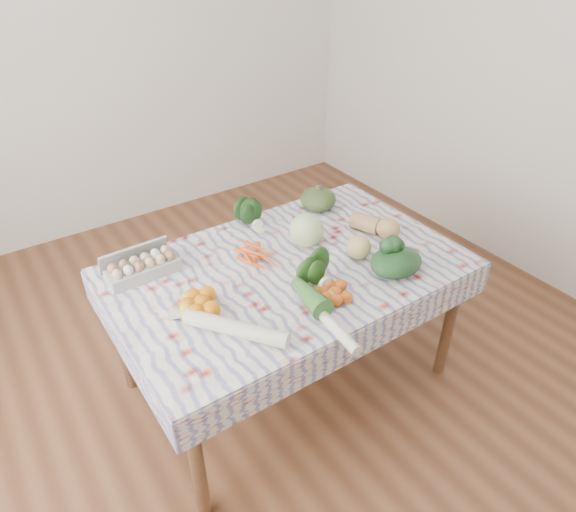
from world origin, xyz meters
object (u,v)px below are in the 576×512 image
object	(u,v)px
kabocha_squash	(318,199)
butternut_squash	(376,224)
grapefruit	(359,247)
dining_table	(288,280)
cabbage	(307,230)
egg_carton	(143,268)

from	to	relation	value
kabocha_squash	butternut_squash	xyz separation A→B (m)	(0.09, -0.38, -0.01)
grapefruit	kabocha_squash	bearing A→B (deg)	75.26
dining_table	grapefruit	world-z (taller)	grapefruit
dining_table	kabocha_squash	world-z (taller)	kabocha_squash
dining_table	butternut_squash	xyz separation A→B (m)	(0.55, -0.01, 0.14)
cabbage	butternut_squash	xyz separation A→B (m)	(0.36, -0.12, -0.03)
dining_table	kabocha_squash	bearing A→B (deg)	38.88
butternut_squash	grapefruit	size ratio (longest dim) A/B	2.16
egg_carton	cabbage	distance (m)	0.81
cabbage	grapefruit	size ratio (longest dim) A/B	1.44
egg_carton	butternut_squash	size ratio (longest dim) A/B	1.29
dining_table	butternut_squash	bearing A→B (deg)	-1.26
dining_table	cabbage	size ratio (longest dim) A/B	9.31
egg_carton	grapefruit	bearing A→B (deg)	-27.50
dining_table	cabbage	bearing A→B (deg)	29.84
egg_carton	grapefruit	size ratio (longest dim) A/B	2.79
dining_table	kabocha_squash	xyz separation A→B (m)	(0.46, 0.37, 0.15)
egg_carton	cabbage	bearing A→B (deg)	-16.36
egg_carton	grapefruit	world-z (taller)	grapefruit
cabbage	butternut_squash	bearing A→B (deg)	-18.39
dining_table	grapefruit	bearing A→B (deg)	-22.23
dining_table	egg_carton	world-z (taller)	egg_carton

